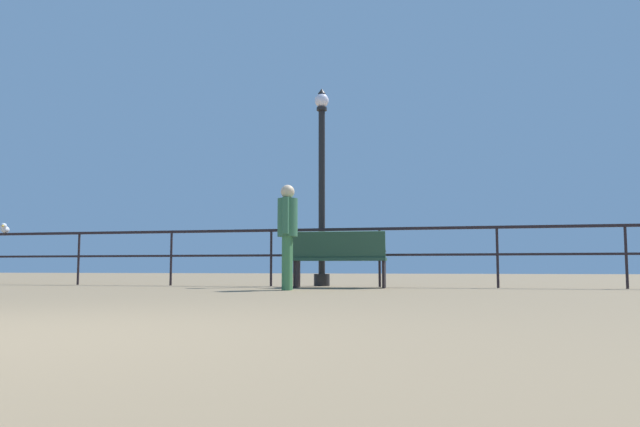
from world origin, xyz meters
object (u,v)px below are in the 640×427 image
bench_near_left (339,256)px  seagull_on_rail (5,229)px  lamppost_center (322,185)px  person_by_bench (287,229)px

bench_near_left → seagull_on_rail: seagull_on_rail is taller
bench_near_left → seagull_on_rail: size_ratio=4.04×
lamppost_center → seagull_on_rail: lamppost_center is taller
lamppost_center → person_by_bench: size_ratio=2.33×
lamppost_center → person_by_bench: (-0.06, -2.08, -0.95)m
seagull_on_rail → bench_near_left: bearing=-5.1°
lamppost_center → seagull_on_rail: size_ratio=9.48×
bench_near_left → person_by_bench: person_by_bench is taller
person_by_bench → seagull_on_rail: 6.70m
lamppost_center → seagull_on_rail: bearing=-176.9°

